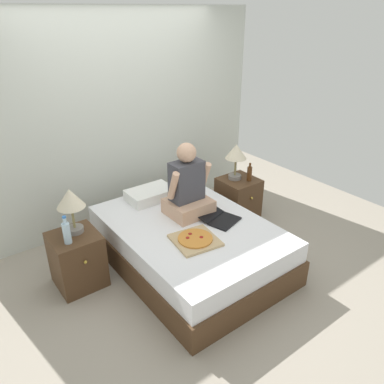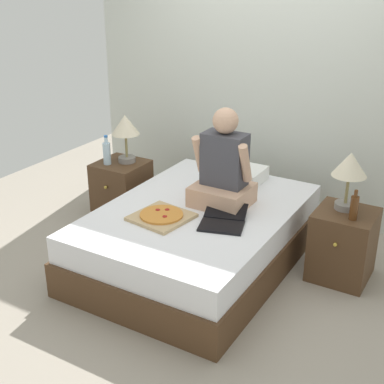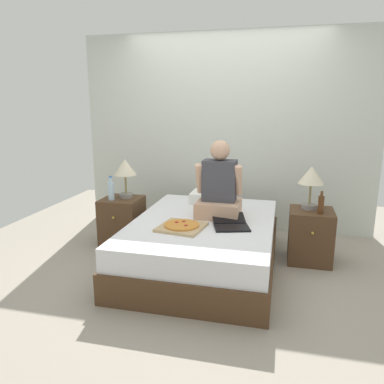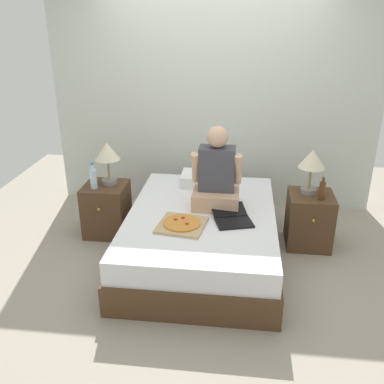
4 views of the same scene
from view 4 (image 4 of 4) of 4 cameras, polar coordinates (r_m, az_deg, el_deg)
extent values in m
plane|color=#9E9384|center=(4.26, 1.25, -8.66)|extent=(5.76, 5.76, 0.00)
cube|color=silver|center=(5.06, 2.92, 11.83)|extent=(3.76, 0.12, 2.50)
cube|color=#4C331E|center=(4.19, 1.27, -7.05)|extent=(1.41, 1.98, 0.28)
cube|color=white|center=(4.07, 1.30, -4.09)|extent=(1.37, 1.92, 0.21)
cube|color=#4C331E|center=(4.67, -11.30, -2.24)|extent=(0.44, 0.44, 0.55)
sphere|color=gold|center=(4.42, -12.32, -2.25)|extent=(0.03, 0.03, 0.03)
cylinder|color=gray|center=(4.58, -10.94, 1.40)|extent=(0.16, 0.16, 0.05)
cylinder|color=olive|center=(4.53, -11.07, 2.98)|extent=(0.02, 0.02, 0.22)
cone|color=beige|center=(4.47, -11.26, 5.38)|extent=(0.26, 0.26, 0.18)
cylinder|color=silver|center=(4.47, -13.00, 1.70)|extent=(0.07, 0.07, 0.20)
cylinder|color=silver|center=(4.42, -13.15, 3.26)|extent=(0.03, 0.03, 0.06)
cylinder|color=blue|center=(4.41, -13.19, 3.71)|extent=(0.04, 0.04, 0.02)
cube|color=#4C331E|center=(4.51, 15.34, -3.60)|extent=(0.44, 0.44, 0.55)
sphere|color=gold|center=(4.26, 15.89, -3.69)|extent=(0.03, 0.03, 0.03)
cylinder|color=gray|center=(4.43, 15.28, 0.20)|extent=(0.16, 0.16, 0.05)
cylinder|color=olive|center=(4.38, 15.47, 1.82)|extent=(0.02, 0.02, 0.22)
cone|color=beige|center=(4.31, 15.75, 4.29)|extent=(0.26, 0.26, 0.18)
cylinder|color=#512D14|center=(4.29, 16.94, 0.14)|extent=(0.06, 0.06, 0.18)
cylinder|color=#512D14|center=(4.24, 17.12, 1.57)|extent=(0.03, 0.03, 0.05)
cube|color=white|center=(4.65, 1.80, 1.76)|extent=(0.52, 0.34, 0.12)
cube|color=tan|center=(4.14, 3.21, -0.77)|extent=(0.44, 0.40, 0.16)
cube|color=#3F3F47|center=(4.06, 3.33, 3.14)|extent=(0.34, 0.20, 0.42)
sphere|color=tan|center=(3.96, 3.44, 7.35)|extent=(0.20, 0.20, 0.20)
cylinder|color=tan|center=(4.02, 0.45, 3.30)|extent=(0.07, 0.18, 0.32)
cylinder|color=tan|center=(4.00, 6.16, 3.04)|extent=(0.07, 0.18, 0.32)
cube|color=black|center=(3.83, 5.64, -4.12)|extent=(0.37, 0.30, 0.02)
cube|color=black|center=(4.00, 4.89, -2.33)|extent=(0.36, 0.28, 0.06)
cube|color=tan|center=(3.78, -1.38, -4.41)|extent=(0.45, 0.45, 0.02)
cylinder|color=#CC7F33|center=(3.77, -1.38, -4.13)|extent=(0.33, 0.33, 0.02)
cylinder|color=maroon|center=(3.80, -2.19, -3.67)|extent=(0.04, 0.04, 0.00)
cylinder|color=maroon|center=(3.73, -0.68, -4.25)|extent=(0.04, 0.04, 0.00)
cylinder|color=maroon|center=(3.83, -1.21, -3.45)|extent=(0.04, 0.04, 0.00)
camera|label=1|loc=(2.49, -64.12, 15.75)|focal=35.00mm
camera|label=2|loc=(1.58, 86.63, 1.60)|focal=50.00mm
camera|label=3|loc=(0.76, 53.53, -48.32)|focal=35.00mm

